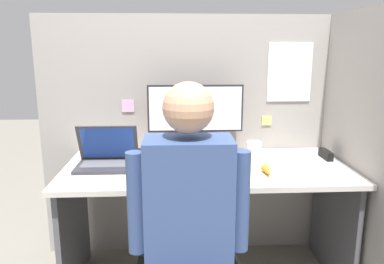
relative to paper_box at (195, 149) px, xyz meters
The scene contains 12 objects.
cubicle_panel_back 0.19m from the paper_box, 71.75° to the left, with size 2.19×0.05×1.66m.
cubicle_panel_right 0.97m from the paper_box, 18.11° to the right, with size 0.04×1.40×1.66m.
desk 0.32m from the paper_box, 76.70° to the right, with size 1.69×0.75×0.75m.
paper_box is the anchor object (origin of this frame).
monitor 0.24m from the paper_box, 90.00° to the left, with size 0.61×0.23×0.37m.
laptop 0.57m from the paper_box, 158.08° to the right, with size 0.35×0.25×0.25m.
mouse 0.47m from the paper_box, 127.53° to the right, with size 0.07×0.05×0.04m.
stapler 0.83m from the paper_box, ahead, with size 0.04×0.15×0.05m.
carrot_toy 0.56m from the paper_box, 48.23° to the right, with size 0.05×0.16×0.05m.
office_chair 0.93m from the paper_box, 95.80° to the right, with size 0.52×0.56×1.00m.
person 1.05m from the paper_box, 94.82° to the right, with size 0.48×0.43×1.32m.
coffee_mug 0.38m from the paper_box, ahead, with size 0.09×0.09×0.10m.
Camera 1 is at (-0.20, -1.75, 1.44)m, focal length 35.00 mm.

